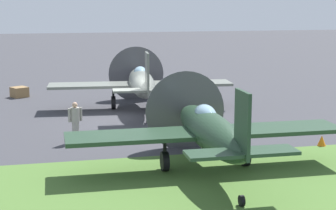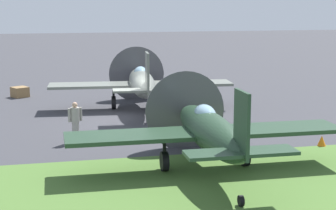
{
  "view_description": "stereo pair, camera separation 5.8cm",
  "coord_description": "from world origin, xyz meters",
  "px_view_note": "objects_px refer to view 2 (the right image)",
  "views": [
    {
      "loc": [
        -3.75,
        -26.87,
        5.91
      ],
      "look_at": [
        1.67,
        -3.34,
        1.35
      ],
      "focal_mm": 58.64,
      "sensor_mm": 36.0,
      "label": 1
    },
    {
      "loc": [
        -3.69,
        -26.88,
        5.91
      ],
      "look_at": [
        1.67,
        -3.34,
        1.35
      ],
      "focal_mm": 58.64,
      "sensor_mm": 36.0,
      "label": 2
    }
  ],
  "objects_px": {
    "airplane_lead": "(141,82)",
    "ground_crew_chief": "(75,121)",
    "supply_crate": "(20,92)",
    "runway_marker_cone": "(322,141)",
    "airplane_wingman": "(208,130)"
  },
  "relations": [
    {
      "from": "airplane_lead",
      "to": "runway_marker_cone",
      "type": "relative_size",
      "value": 23.32
    },
    {
      "from": "airplane_wingman",
      "to": "supply_crate",
      "type": "height_order",
      "value": "airplane_wingman"
    },
    {
      "from": "airplane_lead",
      "to": "ground_crew_chief",
      "type": "height_order",
      "value": "airplane_lead"
    },
    {
      "from": "airplane_lead",
      "to": "runway_marker_cone",
      "type": "distance_m",
      "value": 11.19
    },
    {
      "from": "ground_crew_chief",
      "to": "supply_crate",
      "type": "height_order",
      "value": "ground_crew_chief"
    },
    {
      "from": "airplane_lead",
      "to": "ground_crew_chief",
      "type": "distance_m",
      "value": 7.62
    },
    {
      "from": "airplane_lead",
      "to": "supply_crate",
      "type": "bearing_deg",
      "value": 145.17
    },
    {
      "from": "supply_crate",
      "to": "runway_marker_cone",
      "type": "height_order",
      "value": "supply_crate"
    },
    {
      "from": "ground_crew_chief",
      "to": "runway_marker_cone",
      "type": "distance_m",
      "value": 10.39
    },
    {
      "from": "airplane_wingman",
      "to": "ground_crew_chief",
      "type": "distance_m",
      "value": 6.78
    },
    {
      "from": "ground_crew_chief",
      "to": "supply_crate",
      "type": "xyz_separation_m",
      "value": [
        -2.75,
        12.12,
        -0.59
      ]
    },
    {
      "from": "ground_crew_chief",
      "to": "airplane_wingman",
      "type": "bearing_deg",
      "value": -67.55
    },
    {
      "from": "supply_crate",
      "to": "runway_marker_cone",
      "type": "xyz_separation_m",
      "value": [
        12.68,
        -15.06,
        -0.1
      ]
    },
    {
      "from": "airplane_lead",
      "to": "ground_crew_chief",
      "type": "xyz_separation_m",
      "value": [
        -4.01,
        -6.45,
        -0.61
      ]
    },
    {
      "from": "airplane_wingman",
      "to": "ground_crew_chief",
      "type": "bearing_deg",
      "value": 130.42
    }
  ]
}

